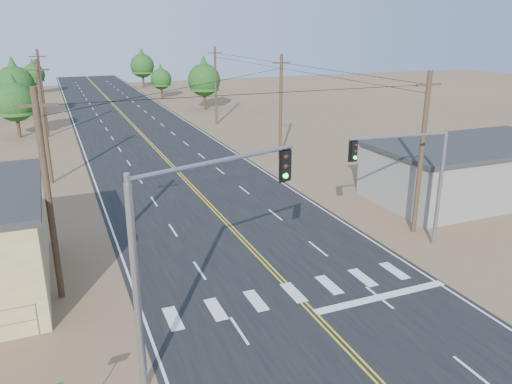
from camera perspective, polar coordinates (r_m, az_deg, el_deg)
road at (r=44.21m, az=-8.55°, el=1.90°), size 15.00×200.00×0.02m
building_right at (r=41.11m, az=23.44°, el=2.19°), size 15.00×8.00×4.00m
utility_pole_left_near at (r=24.37m, az=-22.66°, el=-0.43°), size 1.80×0.30×10.00m
utility_pole_left_mid at (r=43.87m, az=-23.06°, el=7.38°), size 1.80×0.30×10.00m
utility_pole_left_far at (r=63.68m, az=-23.21°, el=10.36°), size 1.80×0.30×10.00m
utility_pole_right_near at (r=31.82m, az=18.39°, el=4.22°), size 1.80×0.30×10.00m
utility_pole_right_mid at (r=48.40m, az=2.84°, el=9.71°), size 1.80×0.30×10.00m
utility_pole_right_far at (r=66.88m, az=-4.63°, el=12.06°), size 1.80×0.30×10.00m
signal_mast_left at (r=17.77m, az=-7.81°, el=-4.58°), size 6.95×2.43×8.06m
signal_mast_right at (r=29.35m, az=17.75°, el=2.36°), size 6.09×0.82×6.95m
tree_left_near at (r=64.66m, az=-25.91°, el=9.65°), size 4.53×4.53×7.54m
tree_left_mid at (r=77.88m, az=-25.90°, el=11.34°), size 5.18×5.18×8.64m
tree_left_far at (r=106.94m, az=-24.10°, el=12.39°), size 4.07×4.07×6.79m
tree_right_near at (r=79.33m, az=-5.97°, el=12.98°), size 4.99×4.99×8.31m
tree_right_mid at (r=93.89m, az=-10.81°, el=12.78°), size 3.71×3.71×6.19m
tree_right_far at (r=111.75m, az=-12.89°, el=14.15°), size 4.96×4.96×8.27m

